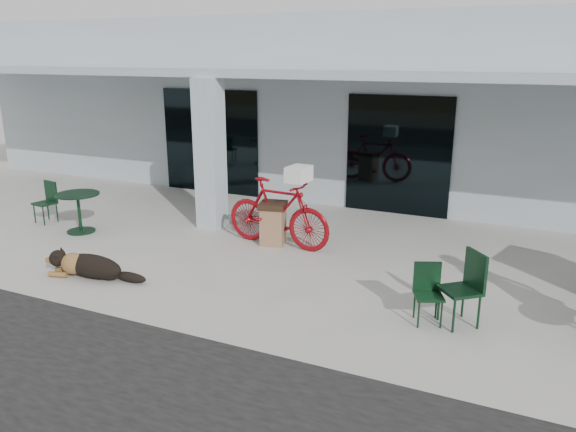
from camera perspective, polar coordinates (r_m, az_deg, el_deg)
The scene contains 15 objects.
ground at distance 9.62m, azimuth -7.37°, elevation -5.82°, with size 80.00×80.00×0.00m, color #B0ADA6.
building at distance 16.78m, azimuth 8.18°, elevation 11.48°, with size 22.00×7.00×4.50m, color #AFBDC6.
storefront_glass_left at distance 15.01m, azimuth -7.89°, elevation 7.49°, with size 2.80×0.06×2.70m, color black.
storefront_glass_right at distance 13.05m, azimuth 11.09°, elevation 6.03°, with size 2.40×0.06×2.70m, color black.
column at distance 11.85m, azimuth -7.92°, elevation 6.21°, with size 0.50×0.50×3.12m, color #AFBDC6.
overhang at distance 12.12m, azimuth 1.38°, elevation 14.42°, with size 22.00×2.80×0.18m, color #AFBDC6.
bicycle at distance 10.69m, azimuth -1.05°, elevation 0.33°, with size 0.62×2.20×1.32m, color maroon.
laundry_basket at distance 10.28m, azimuth 1.09°, elevation 4.29°, with size 0.48×0.36×0.29m, color white.
dog at distance 9.85m, azimuth -19.28°, elevation -4.70°, with size 1.35×0.45×0.45m, color black, non-canonical shape.
cup_near_dog at distance 10.54m, azimuth -20.46°, elevation -4.47°, with size 0.08×0.08×0.10m, color white.
cafe_table_near at distance 12.37m, azimuth -20.44°, elevation 0.30°, with size 0.88×0.88×0.83m, color black, non-canonical shape.
cafe_chair_near at distance 13.35m, azimuth -23.49°, elevation 1.25°, with size 0.41×0.45×0.90m, color black, non-canonical shape.
cafe_chair_far_a at distance 7.95m, azimuth 14.10°, elevation -7.79°, with size 0.38×0.41×0.83m, color black, non-canonical shape.
cafe_chair_far_b at distance 7.98m, azimuth 17.09°, elevation -7.14°, with size 0.47×0.51×1.04m, color black, non-canonical shape.
trash_receptacle at distance 10.87m, azimuth -1.53°, elevation -0.74°, with size 0.49×0.49×0.84m, color #8E6849, non-canonical shape.
Camera 1 is at (4.82, -7.51, 3.58)m, focal length 35.00 mm.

